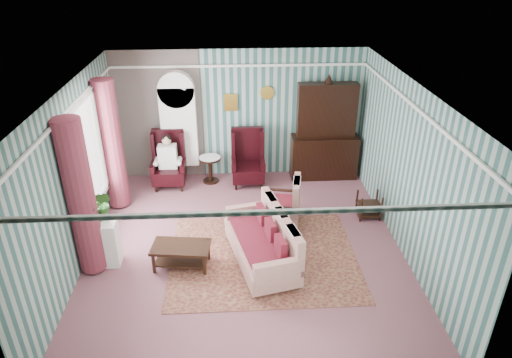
{
  "coord_description": "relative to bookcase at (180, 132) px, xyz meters",
  "views": [
    {
      "loc": [
        -0.19,
        -6.7,
        4.85
      ],
      "look_at": [
        0.22,
        0.6,
        1.07
      ],
      "focal_mm": 32.0,
      "sensor_mm": 36.0,
      "label": 1
    }
  ],
  "objects": [
    {
      "name": "floor",
      "position": [
        1.35,
        -2.84,
        -1.12
      ],
      "size": [
        6.0,
        6.0,
        0.0
      ],
      "primitive_type": "plane",
      "color": "#834C57",
      "rests_on": "ground"
    },
    {
      "name": "room_shell",
      "position": [
        0.73,
        -2.66,
        0.89
      ],
      "size": [
        5.53,
        6.02,
        2.91
      ],
      "color": "#335D57",
      "rests_on": "ground"
    },
    {
      "name": "bookcase",
      "position": [
        0.0,
        0.0,
        0.0
      ],
      "size": [
        0.8,
        0.28,
        2.24
      ],
      "primitive_type": "cube",
      "color": "silver",
      "rests_on": "floor"
    },
    {
      "name": "dresser_hutch",
      "position": [
        3.25,
        -0.12,
        0.06
      ],
      "size": [
        1.5,
        0.56,
        2.36
      ],
      "primitive_type": "cube",
      "color": "black",
      "rests_on": "floor"
    },
    {
      "name": "wingback_left",
      "position": [
        -0.25,
        -0.39,
        -0.5
      ],
      "size": [
        0.76,
        0.8,
        1.25
      ],
      "primitive_type": "cube",
      "color": "black",
      "rests_on": "floor"
    },
    {
      "name": "wingback_right",
      "position": [
        1.5,
        -0.39,
        -0.5
      ],
      "size": [
        0.76,
        0.8,
        1.25
      ],
      "primitive_type": "cube",
      "color": "black",
      "rests_on": "floor"
    },
    {
      "name": "seated_woman",
      "position": [
        -0.25,
        -0.39,
        -0.53
      ],
      "size": [
        0.44,
        0.4,
        1.18
      ],
      "primitive_type": null,
      "color": "silver",
      "rests_on": "floor"
    },
    {
      "name": "round_side_table",
      "position": [
        0.65,
        -0.24,
        -0.82
      ],
      "size": [
        0.5,
        0.5,
        0.6
      ],
      "primitive_type": "cylinder",
      "color": "black",
      "rests_on": "floor"
    },
    {
      "name": "nest_table",
      "position": [
        3.82,
        -1.94,
        -0.85
      ],
      "size": [
        0.45,
        0.38,
        0.54
      ],
      "primitive_type": "cube",
      "color": "black",
      "rests_on": "floor"
    },
    {
      "name": "plant_stand",
      "position": [
        -1.05,
        -3.14,
        -0.72
      ],
      "size": [
        0.55,
        0.35,
        0.8
      ],
      "primitive_type": "cube",
      "color": "silver",
      "rests_on": "floor"
    },
    {
      "name": "rug",
      "position": [
        1.65,
        -3.14,
        -1.11
      ],
      "size": [
        3.2,
        2.6,
        0.01
      ],
      "primitive_type": "cube",
      "color": "#441C16",
      "rests_on": "floor"
    },
    {
      "name": "sofa",
      "position": [
        1.6,
        -3.26,
        -0.55
      ],
      "size": [
        1.3,
        2.03,
        1.14
      ],
      "primitive_type": "cube",
      "rotation": [
        0.0,
        0.0,
        1.8
      ],
      "color": "#C1B996",
      "rests_on": "floor"
    },
    {
      "name": "floral_armchair",
      "position": [
        2.05,
        -2.06,
        -0.59
      ],
      "size": [
        0.94,
        0.93,
        1.05
      ],
      "primitive_type": "cube",
      "rotation": [
        0.0,
        0.0,
        1.38
      ],
      "color": "#B7A68E",
      "rests_on": "floor"
    },
    {
      "name": "coffee_table",
      "position": [
        0.26,
        -3.3,
        -0.92
      ],
      "size": [
        1.01,
        0.63,
        0.41
      ],
      "primitive_type": "cube",
      "rotation": [
        0.0,
        0.0,
        -0.12
      ],
      "color": "black",
      "rests_on": "floor"
    },
    {
      "name": "potted_plant_a",
      "position": [
        -1.13,
        -3.28,
        -0.11
      ],
      "size": [
        0.44,
        0.4,
        0.42
      ],
      "primitive_type": "imported",
      "rotation": [
        0.0,
        0.0,
        0.21
      ],
      "color": "#184D1C",
      "rests_on": "plant_stand"
    },
    {
      "name": "potted_plant_b",
      "position": [
        -0.97,
        -3.01,
        -0.05
      ],
      "size": [
        0.36,
        0.33,
        0.53
      ],
      "primitive_type": "imported",
      "rotation": [
        0.0,
        0.0,
        -0.41
      ],
      "color": "#26531A",
      "rests_on": "plant_stand"
    },
    {
      "name": "potted_plant_c",
      "position": [
        -1.09,
        -3.09,
        -0.14
      ],
      "size": [
        0.23,
        0.23,
        0.37
      ],
      "primitive_type": "imported",
      "rotation": [
        0.0,
        0.0,
        0.13
      ],
      "color": "#174A18",
      "rests_on": "plant_stand"
    }
  ]
}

